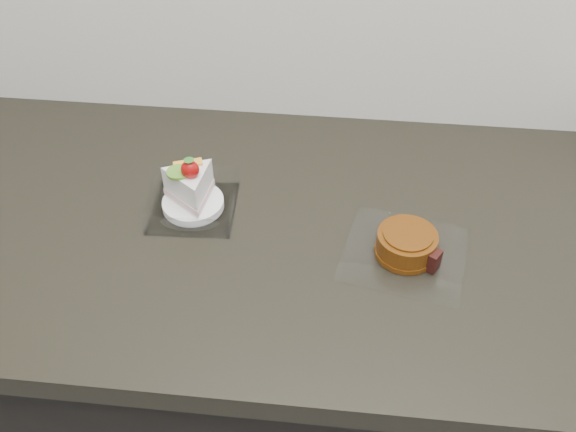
{
  "coord_description": "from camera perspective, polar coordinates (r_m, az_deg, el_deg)",
  "views": [
    {
      "loc": [
        -0.1,
        0.95,
        1.6
      ],
      "look_at": [
        -0.17,
        1.67,
        0.94
      ],
      "focal_mm": 40.0,
      "sensor_mm": 36.0,
      "label": 1
    }
  ],
  "objects": [
    {
      "name": "counter",
      "position": [
        1.36,
        7.68,
        -15.11
      ],
      "size": [
        2.04,
        0.64,
        0.9
      ],
      "color": "black",
      "rests_on": "ground"
    },
    {
      "name": "cake_tray",
      "position": [
        1.04,
        -8.53,
        1.84
      ],
      "size": [
        0.14,
        0.14,
        0.11
      ],
      "rotation": [
        0.0,
        0.0,
        0.05
      ],
      "color": "white",
      "rests_on": "counter"
    },
    {
      "name": "mooncake_wrap",
      "position": [
        0.97,
        10.54,
        -2.66
      ],
      "size": [
        0.21,
        0.2,
        0.04
      ],
      "rotation": [
        0.0,
        0.0,
        -0.02
      ],
      "color": "white",
      "rests_on": "counter"
    }
  ]
}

